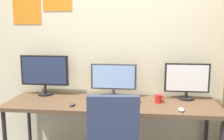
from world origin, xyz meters
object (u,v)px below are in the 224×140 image
at_px(mouse_right_side, 181,110).
at_px(coffee_mug, 159,99).
at_px(mouse_left_side, 72,104).
at_px(laptop_closed, 125,102).
at_px(monitor_center, 114,79).
at_px(monitor_left, 45,73).
at_px(keyboard_main, 109,108).
at_px(desk, 111,106).
at_px(monitor_right, 187,80).

height_order(mouse_right_side, coffee_mug, coffee_mug).
distance_m(mouse_left_side, laptop_closed, 0.57).
relative_size(monitor_center, coffee_mug, 5.05).
bearing_deg(laptop_closed, monitor_left, 170.01).
bearing_deg(laptop_closed, mouse_left_side, -160.24).
bearing_deg(keyboard_main, desk, 90.00).
height_order(desk, monitor_center, monitor_center).
bearing_deg(mouse_right_side, monitor_center, 148.56).
xyz_separation_m(monitor_right, keyboard_main, (-0.84, -0.44, -0.21)).
relative_size(monitor_left, mouse_left_side, 6.09).
distance_m(keyboard_main, mouse_right_side, 0.72).
relative_size(monitor_left, monitor_center, 1.09).
distance_m(monitor_left, keyboard_main, 0.98).
height_order(monitor_center, mouse_right_side, monitor_center).
distance_m(desk, monitor_center, 0.34).
bearing_deg(coffee_mug, keyboard_main, -152.71).
bearing_deg(mouse_left_side, laptop_closed, 16.47).
height_order(desk, monitor_left, monitor_left).
xyz_separation_m(mouse_left_side, mouse_right_side, (1.11, -0.04, 0.00)).
distance_m(monitor_center, laptop_closed, 0.34).
bearing_deg(mouse_right_side, laptop_closed, 160.13).
height_order(monitor_left, monitor_center, monitor_left).
bearing_deg(mouse_left_side, keyboard_main, -7.05).
relative_size(laptop_closed, coffee_mug, 3.02).
height_order(monitor_left, keyboard_main, monitor_left).
relative_size(monitor_right, mouse_left_side, 5.20).
relative_size(monitor_left, coffee_mug, 5.52).
bearing_deg(coffee_mug, desk, -176.12).
bearing_deg(mouse_left_side, monitor_right, 17.73).
height_order(keyboard_main, mouse_right_side, mouse_right_side).
bearing_deg(monitor_center, laptop_closed, -57.34).
bearing_deg(monitor_right, laptop_closed, -161.29).
xyz_separation_m(mouse_right_side, laptop_closed, (-0.57, 0.20, -0.00)).
bearing_deg(coffee_mug, mouse_left_side, -166.60).
distance_m(monitor_left, mouse_left_side, 0.65).
bearing_deg(laptop_closed, desk, 175.43).
bearing_deg(laptop_closed, monitor_right, 22.00).
distance_m(monitor_right, mouse_left_side, 1.31).
bearing_deg(keyboard_main, monitor_left, 152.15).
distance_m(monitor_right, laptop_closed, 0.76).
relative_size(monitor_left, mouse_right_side, 6.09).
height_order(monitor_left, laptop_closed, monitor_left).
height_order(monitor_left, mouse_left_side, monitor_left).
bearing_deg(monitor_center, monitor_left, 180.00).
distance_m(desk, keyboard_main, 0.24).
height_order(monitor_left, monitor_right, monitor_left).
distance_m(mouse_right_side, coffee_mug, 0.33).
height_order(monitor_center, laptop_closed, monitor_center).
distance_m(desk, mouse_left_side, 0.44).
relative_size(keyboard_main, mouse_left_side, 3.46).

